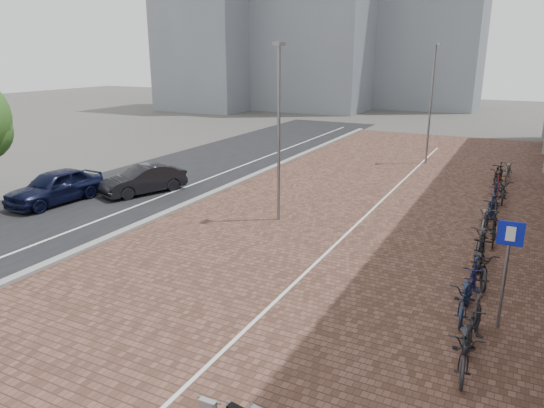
# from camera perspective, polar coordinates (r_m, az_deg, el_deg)

# --- Properties ---
(ground) EXTENTS (140.00, 140.00, 0.00)m
(ground) POSITION_cam_1_polar(r_m,az_deg,el_deg) (13.17, -12.14, -12.20)
(ground) COLOR #474442
(ground) RESTS_ON ground
(plaza_brick) EXTENTS (14.50, 42.00, 0.04)m
(plaza_brick) POSITION_cam_1_polar(r_m,az_deg,el_deg) (22.43, 11.56, 0.11)
(plaza_brick) COLOR brown
(plaza_brick) RESTS_ON ground
(street_asphalt) EXTENTS (8.00, 50.00, 0.03)m
(street_asphalt) POSITION_cam_1_polar(r_m,az_deg,el_deg) (27.30, -11.26, 3.08)
(street_asphalt) COLOR black
(street_asphalt) RESTS_ON ground
(curb) EXTENTS (0.35, 42.00, 0.14)m
(curb) POSITION_cam_1_polar(r_m,az_deg,el_deg) (25.12, -4.21, 2.33)
(curb) COLOR gray
(curb) RESTS_ON ground
(lane_line) EXTENTS (0.12, 44.00, 0.00)m
(lane_line) POSITION_cam_1_polar(r_m,az_deg,el_deg) (26.13, -7.79, 2.68)
(lane_line) COLOR white
(lane_line) RESTS_ON street_asphalt
(parking_line) EXTENTS (0.10, 30.00, 0.00)m
(parking_line) POSITION_cam_1_polar(r_m,az_deg,el_deg) (22.37, 12.05, 0.11)
(parking_line) COLOR white
(parking_line) RESTS_ON plaza_brick
(car_navy) EXTENTS (2.00, 4.42, 1.47)m
(car_navy) POSITION_cam_1_polar(r_m,az_deg,el_deg) (23.81, -23.39, 1.83)
(car_navy) COLOR black
(car_navy) RESTS_ON ground
(car_dark) EXTENTS (2.72, 4.18, 1.30)m
(car_dark) POSITION_cam_1_polar(r_m,az_deg,el_deg) (24.16, -14.37, 2.69)
(car_dark) COLOR black
(car_dark) RESTS_ON ground
(parking_sign) EXTENTS (0.56, 0.09, 2.70)m
(parking_sign) POSITION_cam_1_polar(r_m,az_deg,el_deg) (12.68, 25.14, -5.48)
(parking_sign) COLOR slate
(parking_sign) RESTS_ON ground
(lamp_near) EXTENTS (0.12, 0.12, 6.62)m
(lamp_near) POSITION_cam_1_polar(r_m,az_deg,el_deg) (18.99, 0.78, 7.68)
(lamp_near) COLOR slate
(lamp_near) RESTS_ON ground
(lamp_far) EXTENTS (0.12, 0.12, 6.81)m
(lamp_far) POSITION_cam_1_polar(r_m,az_deg,el_deg) (30.91, 17.55, 10.60)
(lamp_far) COLOR slate
(lamp_far) RESTS_ON ground
(bike_row) EXTENTS (1.24, 20.42, 1.05)m
(bike_row) POSITION_cam_1_polar(r_m,az_deg,el_deg) (19.89, 23.58, -1.58)
(bike_row) COLOR black
(bike_row) RESTS_ON ground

